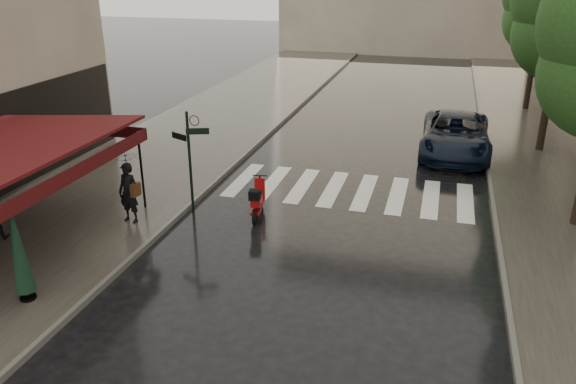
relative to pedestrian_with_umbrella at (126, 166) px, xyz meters
The scene contains 12 objects.
ground 3.56m from the pedestrian_with_umbrella, 34.90° to the right, with size 120.00×120.00×0.00m, color black.
sidewalk_near 10.56m from the pedestrian_with_umbrella, 100.89° to the left, with size 6.00×60.00×0.12m, color #38332D.
sidewalk_far 16.46m from the pedestrian_with_umbrella, 38.68° to the left, with size 5.50×60.00×0.12m, color #38332D.
curb_near 10.43m from the pedestrian_with_umbrella, 83.96° to the left, with size 0.12×60.00×0.16m, color #595651.
curb_far 14.40m from the pedestrian_with_umbrella, 45.71° to the left, with size 0.12×60.00×0.16m, color #595651.
crosswalk 7.17m from the pedestrian_with_umbrella, 37.55° to the left, with size 7.85×3.20×0.01m.
signpost 1.82m from the pedestrian_with_umbrella, 42.66° to the left, with size 1.17×0.29×3.10m.
tree_mid 16.25m from the pedestrian_with_umbrella, 40.38° to the left, with size 3.80×3.80×8.34m.
pedestrian_with_umbrella is the anchor object (origin of this frame).
scooter 3.81m from the pedestrian_with_umbrella, 24.65° to the left, with size 0.58×1.63×1.08m.
parked_car 12.72m from the pedestrian_with_umbrella, 46.15° to the left, with size 2.54×5.50×1.53m, color black.
parasol_back 4.19m from the pedestrian_with_umbrella, 91.78° to the right, with size 0.43×0.43×2.31m.
Camera 1 is at (5.64, -10.95, 6.95)m, focal length 35.00 mm.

